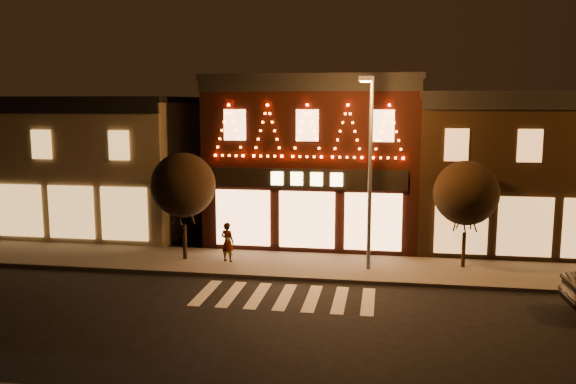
# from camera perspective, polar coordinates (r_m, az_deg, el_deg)

# --- Properties ---
(ground) EXTENTS (120.00, 120.00, 0.00)m
(ground) POSITION_cam_1_polar(r_m,az_deg,el_deg) (18.20, -2.47, -14.03)
(ground) COLOR black
(ground) RESTS_ON ground
(sidewalk_far) EXTENTS (44.00, 4.00, 0.15)m
(sidewalk_far) POSITION_cam_1_polar(r_m,az_deg,el_deg) (25.44, 5.72, -7.25)
(sidewalk_far) COLOR #47423D
(sidewalk_far) RESTS_ON ground
(building_left) EXTENTS (12.20, 8.28, 7.30)m
(building_left) POSITION_cam_1_polar(r_m,az_deg,el_deg) (34.77, -18.99, 2.61)
(building_left) COLOR #7A7057
(building_left) RESTS_ON ground
(building_pulp) EXTENTS (10.20, 8.34, 8.30)m
(building_pulp) POSITION_cam_1_polar(r_m,az_deg,el_deg) (30.75, 2.84, 3.28)
(building_pulp) COLOR black
(building_pulp) RESTS_ON ground
(building_right_a) EXTENTS (9.20, 8.28, 7.50)m
(building_right_a) POSITION_cam_1_polar(r_m,az_deg,el_deg) (31.19, 20.46, 2.09)
(building_right_a) COLOR black
(building_right_a) RESTS_ON ground
(streetlamp_mid) EXTENTS (0.54, 1.81, 7.89)m
(streetlamp_mid) POSITION_cam_1_polar(r_m,az_deg,el_deg) (24.05, 7.85, 3.21)
(streetlamp_mid) COLOR #59595E
(streetlamp_mid) RESTS_ON sidewalk_far
(tree_left) EXTENTS (2.82, 2.82, 4.71)m
(tree_left) POSITION_cam_1_polar(r_m,az_deg,el_deg) (26.18, -10.04, 0.65)
(tree_left) COLOR black
(tree_left) RESTS_ON sidewalk_far
(tree_right) EXTENTS (2.69, 2.69, 4.50)m
(tree_right) POSITION_cam_1_polar(r_m,az_deg,el_deg) (25.61, 16.76, -0.10)
(tree_right) COLOR black
(tree_right) RESTS_ON sidewalk_far
(pedestrian) EXTENTS (0.74, 0.60, 1.74)m
(pedestrian) POSITION_cam_1_polar(r_m,az_deg,el_deg) (25.91, -5.84, -4.81)
(pedestrian) COLOR gray
(pedestrian) RESTS_ON sidewalk_far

